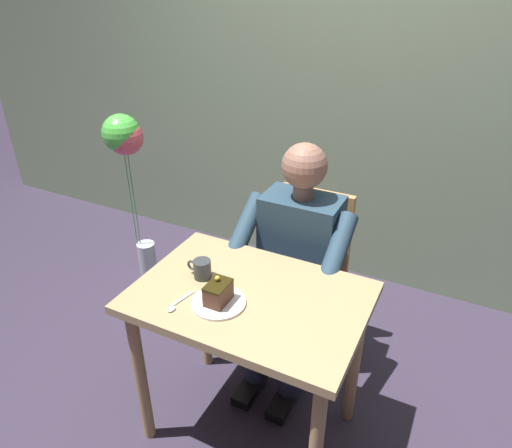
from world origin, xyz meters
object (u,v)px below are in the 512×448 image
Objects in this scene: cake_slice at (218,292)px; coffee_cup at (202,269)px; chair at (305,269)px; dining_table at (250,318)px; dessert_spoon at (177,304)px; seated_person at (293,265)px; balloon_display at (127,153)px.

coffee_cup is at bearing -38.55° from cake_slice.
dining_table is at bearing 90.00° from chair.
dessert_spoon is at bearing 93.17° from coffee_cup.
seated_person is at bearing 90.00° from chair.
cake_slice is at bearing 84.05° from chair.
seated_person is 1.30m from balloon_display.
balloon_display reaches higher than cake_slice.
coffee_cup is (0.22, -0.01, 0.16)m from dining_table.
cake_slice is 1.45m from balloon_display.
seated_person is 1.08× the size of balloon_display.
seated_person is (0.00, -0.45, -0.02)m from dining_table.
cake_slice is at bearing 141.45° from coffee_cup.
chair reaches higher than dessert_spoon.
dessert_spoon is at bearing 40.54° from dining_table.
dining_table is 8.35× the size of coffee_cup.
balloon_display is (1.23, -0.77, 0.23)m from dining_table.
dining_table is 0.21m from cake_slice.
dining_table is 1.47m from balloon_display.
dining_table is at bearing -139.46° from dessert_spoon.
dining_table is 0.81× the size of balloon_display.
coffee_cup reaches higher than dining_table.
dining_table is 8.23× the size of cake_slice.
chair is at bearing 173.23° from balloon_display.
chair is 1.30m from balloon_display.
cake_slice is at bearing 143.04° from balloon_display.
seated_person is 0.59m from cake_slice.
seated_person is at bearing -116.95° from coffee_cup.
balloon_display reaches higher than chair.
cake_slice is (0.08, 0.72, 0.32)m from chair.
chair reaches higher than dining_table.
cake_slice is 0.16m from dessert_spoon.
coffee_cup is (0.15, -0.12, -0.01)m from cake_slice.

